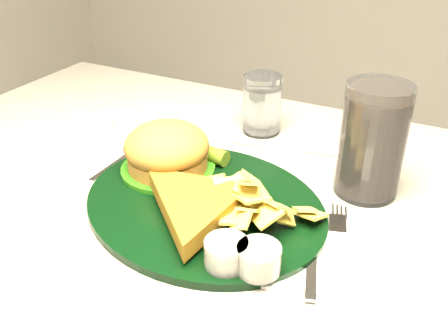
% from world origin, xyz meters
% --- Properties ---
extents(dinner_plate, '(0.42, 0.38, 0.08)m').
position_xyz_m(dinner_plate, '(-0.02, -0.01, 0.79)').
color(dinner_plate, black).
rests_on(dinner_plate, table).
extents(water_glass, '(0.07, 0.07, 0.10)m').
position_xyz_m(water_glass, '(-0.05, 0.24, 0.80)').
color(water_glass, white).
rests_on(water_glass, table).
extents(cola_glass, '(0.11, 0.11, 0.16)m').
position_xyz_m(cola_glass, '(0.16, 0.13, 0.83)').
color(cola_glass, black).
rests_on(cola_glass, table).
extents(fork_napkin, '(0.17, 0.20, 0.01)m').
position_xyz_m(fork_napkin, '(0.14, -0.05, 0.76)').
color(fork_napkin, silver).
rests_on(fork_napkin, table).
extents(spoon, '(0.04, 0.14, 0.01)m').
position_xyz_m(spoon, '(-0.20, 0.02, 0.75)').
color(spoon, white).
rests_on(spoon, table).
extents(ramekin, '(0.05, 0.05, 0.03)m').
position_xyz_m(ramekin, '(-0.27, 0.14, 0.76)').
color(ramekin, white).
rests_on(ramekin, table).
extents(wrapped_straw, '(0.23, 0.12, 0.01)m').
position_xyz_m(wrapped_straw, '(0.01, 0.19, 0.75)').
color(wrapped_straw, white).
rests_on(wrapped_straw, table).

